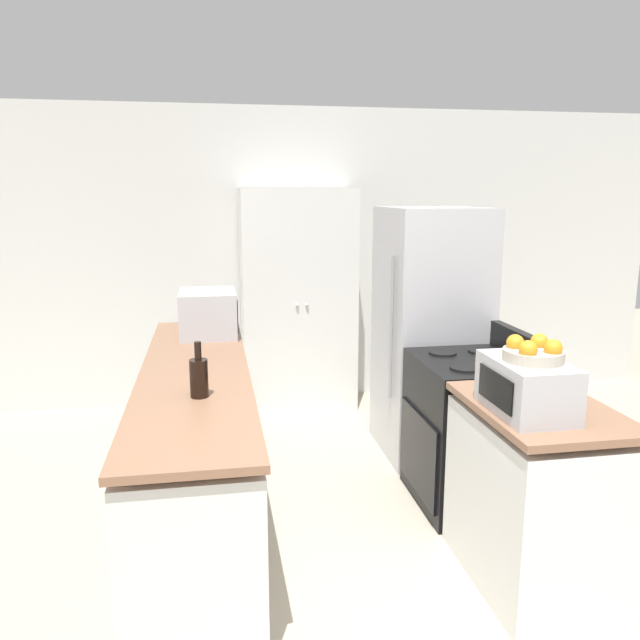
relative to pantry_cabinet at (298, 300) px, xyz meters
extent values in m
cube|color=silver|center=(-0.04, 0.28, 0.35)|extent=(7.00, 0.06, 2.60)
cube|color=silver|center=(-0.85, -1.83, -0.54)|extent=(0.58, 2.63, 0.83)
cube|color=#896047|center=(-0.85, -1.83, -0.07)|extent=(0.60, 2.68, 0.04)
cube|color=silver|center=(0.76, -2.73, -0.54)|extent=(0.58, 0.85, 0.83)
cube|color=#896047|center=(0.76, -2.73, -0.07)|extent=(0.60, 0.87, 0.04)
cube|color=silver|center=(0.00, 0.00, 0.00)|extent=(0.97, 0.46, 1.91)
sphere|color=#B2B2B7|center=(-0.04, -0.24, 0.00)|extent=(0.03, 0.03, 0.03)
sphere|color=#B2B2B7|center=(0.04, -0.24, 0.00)|extent=(0.03, 0.03, 0.03)
cube|color=black|center=(0.78, -1.92, -0.50)|extent=(0.64, 0.72, 0.90)
cube|color=black|center=(0.45, -1.92, -0.62)|extent=(0.02, 0.64, 0.49)
cube|color=black|center=(1.07, -1.92, 0.02)|extent=(0.06, 0.69, 0.16)
cylinder|color=black|center=(0.65, -2.09, -0.05)|extent=(0.17, 0.17, 0.01)
cylinder|color=black|center=(0.65, -1.75, -0.05)|extent=(0.17, 0.17, 0.01)
cylinder|color=black|center=(0.91, -2.09, -0.05)|extent=(0.17, 0.17, 0.01)
cylinder|color=black|center=(0.91, -1.75, -0.05)|extent=(0.17, 0.17, 0.01)
cube|color=#B7B7BC|center=(0.79, -1.13, -0.07)|extent=(0.66, 0.78, 1.77)
cylinder|color=gray|center=(0.44, -1.34, 0.02)|extent=(0.02, 0.02, 0.97)
cube|color=#B2B2B7|center=(-0.77, -0.98, 0.10)|extent=(0.38, 0.47, 0.31)
cube|color=black|center=(-0.57, -1.01, 0.10)|extent=(0.01, 0.29, 0.22)
cylinder|color=black|center=(-0.81, -2.33, 0.04)|extent=(0.09, 0.09, 0.19)
cylinder|color=black|center=(-0.81, -2.33, 0.18)|extent=(0.03, 0.03, 0.09)
cube|color=#B2B2B7|center=(0.64, -2.81, 0.07)|extent=(0.29, 0.46, 0.24)
cube|color=black|center=(0.49, -2.81, 0.07)|extent=(0.01, 0.32, 0.15)
cylinder|color=#B2A893|center=(0.65, -2.82, 0.21)|extent=(0.26, 0.26, 0.05)
sphere|color=orange|center=(0.71, -2.76, 0.26)|extent=(0.08, 0.08, 0.08)
sphere|color=orange|center=(0.59, -2.76, 0.26)|extent=(0.08, 0.08, 0.08)
sphere|color=orange|center=(0.59, -2.88, 0.26)|extent=(0.08, 0.08, 0.08)
sphere|color=orange|center=(0.71, -2.88, 0.26)|extent=(0.08, 0.08, 0.08)
camera|label=1|loc=(-0.73, -5.28, 0.92)|focal=35.00mm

